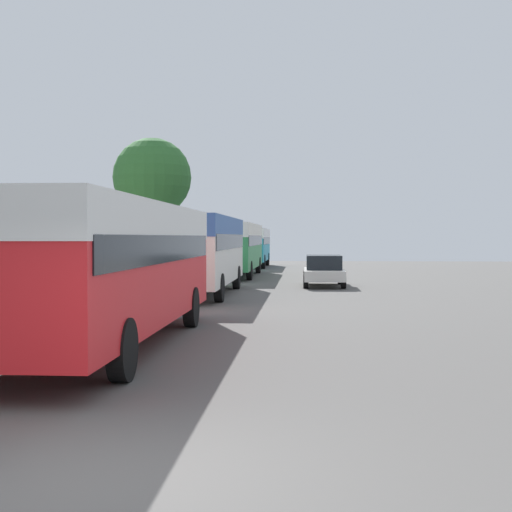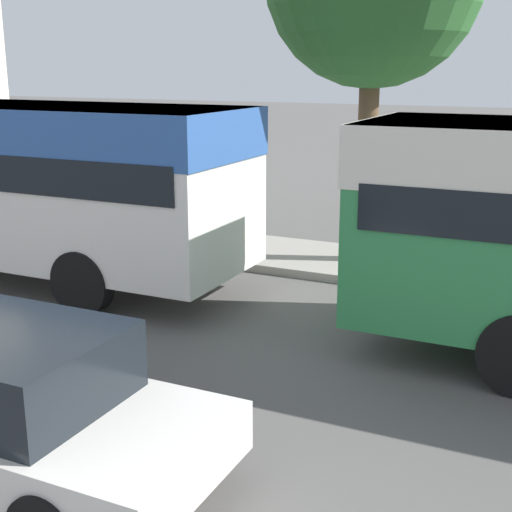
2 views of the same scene
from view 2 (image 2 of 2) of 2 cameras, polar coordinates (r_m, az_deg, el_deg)
pedestrian_near_curb at (r=15.36m, az=-12.66°, el=4.79°), size 0.42×0.42×1.71m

